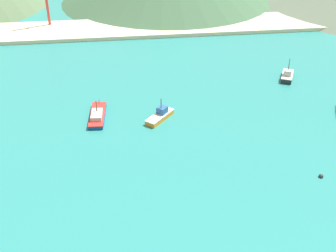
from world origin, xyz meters
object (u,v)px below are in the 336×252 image
object	(u,v)px
buoy_1	(321,176)
fishing_boat_7	(287,76)
fishing_boat_1	(97,115)
fishing_boat_8	(160,116)

from	to	relation	value
buoy_1	fishing_boat_7	bearing A→B (deg)	77.82
buoy_1	fishing_boat_1	bearing A→B (deg)	146.73
fishing_boat_1	buoy_1	distance (m)	48.94
fishing_boat_1	buoy_1	world-z (taller)	fishing_boat_1
fishing_boat_7	buoy_1	distance (m)	41.90
fishing_boat_1	buoy_1	xyz separation A→B (m)	(40.92, -26.84, -0.57)
fishing_boat_7	fishing_boat_8	distance (m)	39.30
fishing_boat_1	fishing_boat_7	size ratio (longest dim) A/B	1.53
fishing_boat_1	buoy_1	bearing A→B (deg)	-33.27
fishing_boat_7	fishing_boat_8	world-z (taller)	fishing_boat_7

